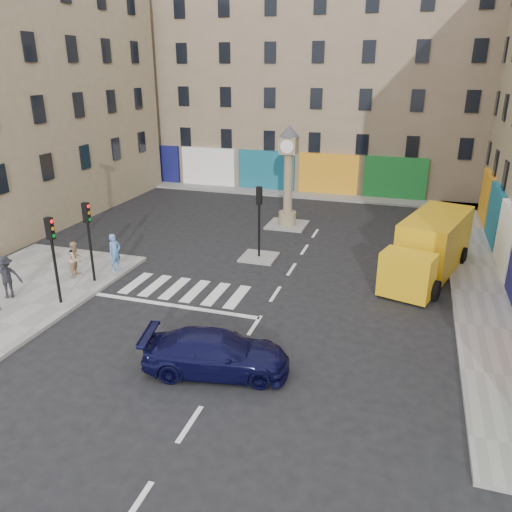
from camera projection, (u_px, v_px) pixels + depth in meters
The scene contains 16 objects.
ground at pixel (247, 338), 18.47m from camera, with size 120.00×120.00×0.00m, color black.
sidewalk_right at pixel (475, 266), 24.90m from camera, with size 2.60×30.00×0.15m, color gray.
sidewalk_far at pixel (288, 193), 39.35m from camera, with size 32.00×2.40×0.15m, color gray.
island_near at pixel (259, 257), 26.14m from camera, with size 1.80×1.80×0.12m, color gray.
island_far at pixel (287, 225), 31.49m from camera, with size 2.40×2.40×0.12m, color gray.
building_far at pixel (307, 78), 41.53m from camera, with size 32.00×10.00×17.00m, color #8C755D.
building_left at pixel (24, 99), 31.86m from camera, with size 8.00×20.00×15.00m, color #937F60.
traffic_light_left_near at pixel (52, 247), 20.06m from camera, with size 0.28×0.22×3.70m.
traffic_light_left_far at pixel (88, 229), 22.19m from camera, with size 0.28×0.22×3.70m.
traffic_light_island at pixel (259, 210), 25.24m from camera, with size 0.28×0.22×3.70m.
clock_pillar at pixel (288, 170), 30.24m from camera, with size 1.20×1.20×6.10m.
navy_sedan at pixel (216, 353), 16.20m from camera, with size 1.94×4.78×1.39m, color black.
yellow_van at pixel (430, 247), 23.81m from camera, with size 4.23×7.84×2.73m.
pedestrian_blue at pixel (115, 253), 23.89m from camera, with size 0.67×0.44×1.84m, color #5786C8.
pedestrian_tan at pixel (76, 259), 23.35m from camera, with size 0.81×0.63×1.68m, color tan.
pedestrian_dark at pixel (6, 277), 21.07m from camera, with size 1.21×0.69×1.87m, color black.
Camera 1 is at (5.22, -15.32, 9.39)m, focal length 35.00 mm.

